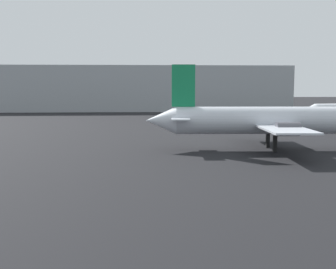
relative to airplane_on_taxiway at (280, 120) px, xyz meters
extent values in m
cylinder|color=silver|center=(0.27, -0.01, 0.02)|extent=(27.06, 4.82, 3.46)
cone|color=silver|center=(-15.08, 0.76, 0.02)|extent=(3.98, 3.65, 3.46)
cube|color=silver|center=(-1.08, 0.05, -0.50)|extent=(6.04, 22.99, 0.22)
cube|color=silver|center=(-12.72, 0.64, 0.36)|extent=(2.57, 7.76, 0.15)
cube|color=#147F4C|center=(-12.27, 0.62, 4.37)|extent=(2.93, 0.42, 5.24)
cylinder|color=#4C4C54|center=(-0.05, 4.33, -0.68)|extent=(2.81, 1.78, 1.64)
cylinder|color=#4C4C54|center=(-0.49, -4.31, -0.68)|extent=(2.81, 1.78, 1.64)
cube|color=black|center=(-0.99, 1.88, -2.73)|extent=(0.48, 0.48, 2.03)
cube|color=black|center=(-1.17, -1.77, -2.73)|extent=(0.48, 0.48, 2.03)
cone|color=silver|center=(16.26, 32.28, -0.72)|extent=(3.61, 3.37, 2.89)
cube|color=black|center=(21.41, 33.12, -2.95)|extent=(0.45, 0.45, 1.58)
cube|color=#999EA3|center=(-17.81, 91.16, 3.41)|extent=(97.15, 20.13, 14.31)
camera|label=1|loc=(-17.98, -54.61, 4.40)|focal=47.33mm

